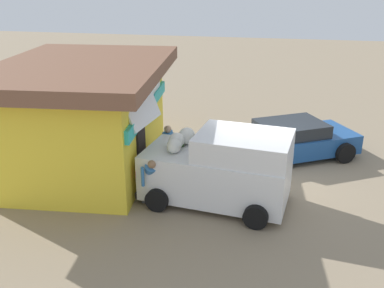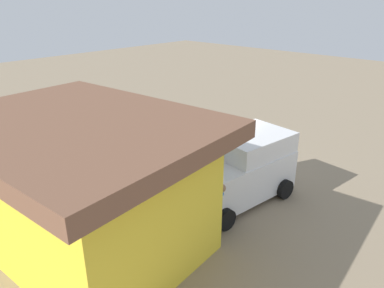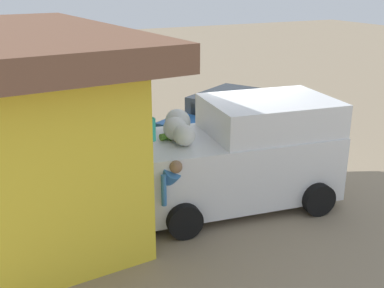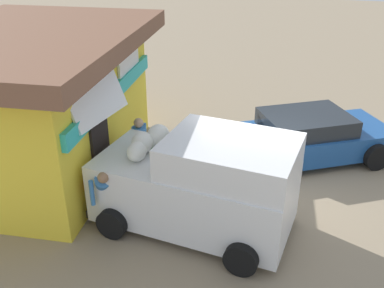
# 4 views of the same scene
# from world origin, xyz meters

# --- Properties ---
(ground_plane) EXTENTS (60.00, 60.00, 0.00)m
(ground_plane) POSITION_xyz_m (0.00, 0.00, 0.00)
(ground_plane) COLOR gray
(storefront_bar) EXTENTS (6.90, 5.41, 3.42)m
(storefront_bar) POSITION_xyz_m (-0.42, 5.48, 1.79)
(storefront_bar) COLOR yellow
(storefront_bar) RESTS_ON ground_plane
(delivery_van) EXTENTS (2.66, 4.51, 3.07)m
(delivery_van) POSITION_xyz_m (-1.81, 1.05, 1.02)
(delivery_van) COLOR white
(delivery_van) RESTS_ON ground_plane
(parked_sedan) EXTENTS (3.81, 4.81, 1.26)m
(parked_sedan) POSITION_xyz_m (1.68, -0.88, 0.61)
(parked_sedan) COLOR #1E4C8C
(parked_sedan) RESTS_ON ground_plane
(vendor_standing) EXTENTS (0.56, 0.39, 1.64)m
(vendor_standing) POSITION_xyz_m (-0.47, 2.83, 0.95)
(vendor_standing) COLOR navy
(vendor_standing) RESTS_ON ground_plane
(customer_bending) EXTENTS (0.71, 0.66, 1.42)m
(customer_bending) POSITION_xyz_m (-2.31, 2.87, 0.85)
(customer_bending) COLOR #4C4C51
(customer_bending) RESTS_ON ground_plane
(unloaded_banana_pile) EXTENTS (0.83, 0.73, 0.45)m
(unloaded_banana_pile) POSITION_xyz_m (-1.41, 4.06, 0.21)
(unloaded_banana_pile) COLOR silver
(unloaded_banana_pile) RESTS_ON ground_plane
(paint_bucket) EXTENTS (0.30, 0.30, 0.34)m
(paint_bucket) POSITION_xyz_m (2.10, 2.35, 0.17)
(paint_bucket) COLOR silver
(paint_bucket) RESTS_ON ground_plane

